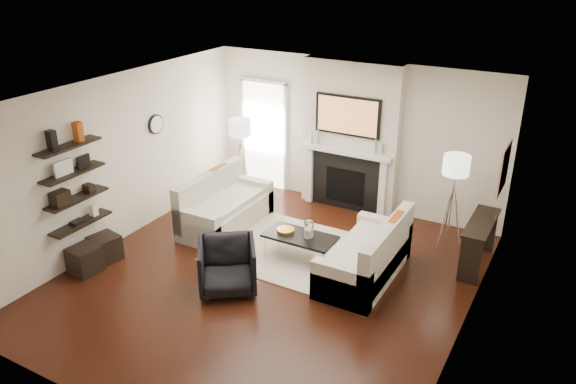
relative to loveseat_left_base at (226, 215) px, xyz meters
The scene contains 71 objects.
room_envelope 2.18m from the loveseat_left_base, 36.07° to the right, with size 6.00×6.00×6.00m.
chimney_breast 2.59m from the loveseat_left_base, 49.94° to the left, with size 1.80×0.25×2.70m, color silver.
fireplace_surround 2.25m from the loveseat_left_base, 47.70° to the left, with size 1.30×0.02×1.04m, color black.
firebox 2.24m from the loveseat_left_base, 47.61° to the left, with size 0.75×0.02×0.65m, color black.
mantel_pilaster_l 1.83m from the loveseat_left_base, 64.28° to the left, with size 0.12×0.08×1.10m, color white.
mantel_pilaster_r 2.77m from the loveseat_left_base, 36.09° to the left, with size 0.12×0.08×1.10m, color white.
mantel_shelf 2.37m from the loveseat_left_base, 46.82° to the left, with size 1.70×0.18×0.07m, color white.
tv_body 2.71m from the loveseat_left_base, 47.26° to the left, with size 1.20×0.06×0.70m, color black.
tv_screen 2.69m from the loveseat_left_base, 46.69° to the left, with size 1.10×0.01×0.62m, color #BF723F.
candlestick_l_tall 2.16m from the loveseat_left_base, 59.44° to the left, with size 0.04×0.04×0.30m, color silver.
candlestick_l_short 2.10m from the loveseat_left_base, 63.00° to the left, with size 0.04×0.04×0.24m, color silver.
candlestick_r_tall 2.83m from the loveseat_left_base, 38.11° to the left, with size 0.04×0.04×0.30m, color silver.
candlestick_r_short 2.91m from the loveseat_left_base, 36.42° to the left, with size 0.04×0.04×0.24m, color silver.
hallway_panel 2.10m from the loveseat_left_base, 100.52° to the left, with size 0.90×0.02×2.10m, color white.
door_trim_l 2.21m from the loveseat_left_base, 113.98° to the left, with size 0.06×0.06×2.16m, color white.
door_trim_r 2.05m from the loveseat_left_base, 86.04° to the left, with size 0.06×0.06×2.16m, color white.
door_trim_top 2.70m from the loveseat_left_base, 100.63° to the left, with size 1.02×0.06×0.06m, color white.
rug 1.57m from the loveseat_left_base, ahead, with size 2.60×2.00×0.01m, color beige.
loveseat_left_base is the anchor object (origin of this frame).
loveseat_left_back 0.46m from the loveseat_left_base, behind, with size 0.18×1.80×0.80m, color beige.
loveseat_left_arm_n 0.81m from the loveseat_left_base, 90.00° to the right, with size 0.85×0.18×0.60m, color beige.
loveseat_left_arm_s 0.81m from the loveseat_left_base, 90.00° to the left, with size 0.85×0.18×0.60m, color beige.
loveseat_left_cushion 0.26m from the loveseat_left_base, ahead, with size 0.63×1.44×0.10m, color beige.
pillow_left_orange 0.69m from the loveseat_left_base, 138.15° to the left, with size 0.10×0.42×0.42m, color #994512.
pillow_left_charcoal 0.68m from the loveseat_left_base, 138.15° to the right, with size 0.10×0.40×0.40m, color black.
loveseat_right_base 2.72m from the loveseat_left_base, ahead, with size 0.85×1.80×0.42m, color beige.
loveseat_right_back 3.07m from the loveseat_left_base, ahead, with size 0.18×1.80×0.80m, color beige.
loveseat_right_arm_n 2.94m from the loveseat_left_base, 23.57° to the right, with size 0.85×0.18×0.60m, color beige.
loveseat_right_arm_s 2.73m from the loveseat_left_base, ahead, with size 0.85×0.18×0.60m, color beige.
loveseat_right_cushion 2.68m from the loveseat_left_base, ahead, with size 0.63×1.44×0.10m, color beige.
pillow_right_orange 3.07m from the loveseat_left_base, ahead, with size 0.10×0.42×0.42m, color #994512.
pillow_right_charcoal 3.14m from the loveseat_left_base, 12.39° to the right, with size 0.10×0.40×0.40m, color black.
coffee_table 1.71m from the loveseat_left_base, 13.26° to the right, with size 1.10×0.55×0.04m, color black.
coffee_leg_nw 1.30m from the loveseat_left_base, 27.89° to the right, with size 0.02×0.02×0.38m, color silver.
coffee_leg_ne 2.24m from the loveseat_left_base, 15.81° to the right, with size 0.02×0.02×0.38m, color silver.
coffee_leg_sw 1.16m from the loveseat_left_base, ahead, with size 0.02×0.02×0.38m, color silver.
coffee_leg_se 2.16m from the loveseat_left_base, ahead, with size 0.02×0.02×0.38m, color silver.
hurricane_glass 1.88m from the loveseat_left_base, 12.19° to the right, with size 0.15×0.15×0.26m, color white.
hurricane_candle 1.86m from the loveseat_left_base, 12.19° to the right, with size 0.10×0.10×0.14m, color white.
copper_bowl 1.47m from the loveseat_left_base, 15.52° to the right, with size 0.27×0.27×0.05m, color #B57C1E.
armchair 1.97m from the loveseat_left_base, 54.35° to the right, with size 0.78×0.73×0.80m, color black.
lamp_left_post 1.16m from the loveseat_left_base, 108.80° to the left, with size 0.02×0.02×1.20m, color silver.
lamp_left_shade 1.65m from the loveseat_left_base, 108.80° to the left, with size 0.40×0.40×0.30m, color white.
lamp_left_leg_a 1.13m from the loveseat_left_base, 103.15° to the left, with size 0.02×0.02×1.25m, color silver.
lamp_left_leg_b 1.26m from the loveseat_left_base, 109.83° to the left, with size 0.02×0.02×1.25m, color silver.
lamp_left_leg_c 1.09m from the loveseat_left_base, 113.47° to the left, with size 0.02×0.02×1.25m, color silver.
lamp_right_post 3.72m from the loveseat_left_base, 16.12° to the left, with size 0.02×0.02×1.20m, color silver.
lamp_right_shade 3.90m from the loveseat_left_base, 16.12° to the left, with size 0.40×0.40×0.30m, color white.
lamp_right_leg_a 3.82m from the loveseat_left_base, 15.66° to the left, with size 0.02×0.02×1.25m, color silver.
lamp_right_leg_b 3.69m from the loveseat_left_base, 17.79° to the left, with size 0.02×0.02×1.25m, color silver.
lamp_right_leg_c 3.64m from the loveseat_left_base, 14.91° to the left, with size 0.02×0.02×1.25m, color silver.
console_top 4.17m from the loveseat_left_base, 10.53° to the left, with size 0.35×1.20×0.04m, color black.
console_leg_n 4.08m from the loveseat_left_base, ahead, with size 0.30×0.04×0.71m, color black.
console_leg_s 4.28m from the loveseat_left_base, 17.80° to the left, with size 0.30×0.04×0.71m, color black.
wall_art 4.54m from the loveseat_left_base, 12.76° to the left, with size 0.03×0.70×0.70m, color tan.
shelf_bottom 2.42m from the loveseat_left_base, 118.17° to the right, with size 0.25×1.00×0.04m, color black.
shelf_lower 2.53m from the loveseat_left_base, 118.17° to the right, with size 0.25×1.00×0.04m, color black.
shelf_upper 2.70m from the loveseat_left_base, 118.17° to the right, with size 0.25×1.00×0.04m, color black.
shelf_top 2.91m from the loveseat_left_base, 118.17° to the right, with size 0.25×1.00×0.04m, color black.
decor_magfile_a 3.19m from the loveseat_left_base, 115.58° to the right, with size 0.12×0.10×0.28m, color black.
decor_magfile_b 2.87m from the loveseat_left_base, 120.65° to the right, with size 0.12×0.10×0.28m, color #994512.
decor_frame_a 2.87m from the loveseat_left_base, 116.63° to the right, with size 0.04×0.30×0.22m, color white.
decor_frame_b 2.60m from the loveseat_left_base, 120.81° to the right, with size 0.04×0.22×0.18m, color black.
decor_wine_rack 2.81m from the loveseat_left_base, 115.30° to the right, with size 0.18×0.25×0.20m, color black.
decor_box_small 2.37m from the loveseat_left_base, 121.11° to the right, with size 0.15×0.12×0.12m, color black.
decor_books 2.49m from the loveseat_left_base, 117.49° to the right, with size 0.14×0.20×0.05m, color black.
decor_box_tall 2.23m from the loveseat_left_base, 121.45° to the right, with size 0.10×0.10×0.18m, color white.
clock_rim 1.94m from the loveseat_left_base, behind, with size 0.34×0.34×0.04m, color black.
clock_face 1.93m from the loveseat_left_base, behind, with size 0.29×0.29×0.01m, color white.
ottoman_near 2.09m from the loveseat_left_base, 117.68° to the right, with size 0.40×0.40×0.40m, color black.
ottoman_far 2.45m from the loveseat_left_base, 113.31° to the right, with size 0.40×0.40×0.40m, color black.
Camera 1 is at (3.68, -5.98, 4.46)m, focal length 35.00 mm.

